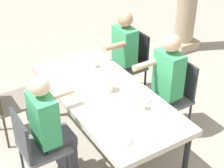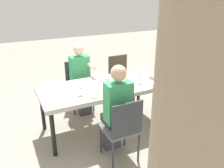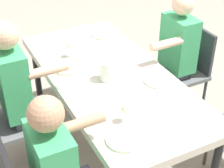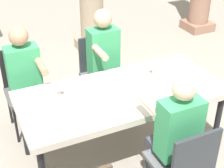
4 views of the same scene
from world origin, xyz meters
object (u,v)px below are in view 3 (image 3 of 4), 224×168
plate_2 (68,67)px  water_pitcher (107,72)px  plate_1 (157,81)px  plate_3 (103,34)px  chair_mid_north (3,119)px  wine_glass_2 (71,46)px  diner_woman_green (172,58)px  chair_mid_south (186,66)px  dining_table (111,82)px  wine_glass_0 (126,109)px  plate_0 (125,139)px  diner_guest_third (23,94)px

plate_2 → water_pitcher: 0.38m
plate_1 → plate_3: size_ratio=0.88×
plate_2 → plate_1: bearing=-133.4°
chair_mid_north → wine_glass_2: size_ratio=6.05×
wine_glass_2 → plate_3: bearing=-58.7°
diner_woman_green → wine_glass_2: 0.93m
chair_mid_north → chair_mid_south: bearing=-90.0°
plate_1 → dining_table: bearing=48.0°
wine_glass_2 → water_pitcher: 0.49m
wine_glass_0 → plate_3: size_ratio=0.61×
chair_mid_north → plate_0: bearing=-144.7°
chair_mid_south → plate_0: bearing=126.9°
dining_table → plate_0: bearing=159.7°
dining_table → diner_guest_third: 0.70m
diner_guest_third → plate_1: 1.04m
diner_guest_third → plate_0: bearing=-153.8°
diner_woman_green → chair_mid_north: bearing=89.9°
diner_woman_green → dining_table: bearing=100.3°
dining_table → water_pitcher: water_pitcher is taller
diner_woman_green → water_pitcher: size_ratio=7.90×
chair_mid_south → plate_2: 1.17m
diner_guest_third → plate_2: diner_guest_third is taller
wine_glass_0 → plate_2: 0.84m
dining_table → plate_2: plate_2 is taller
diner_guest_third → plate_0: size_ratio=5.39×
diner_guest_third → wine_glass_0: 0.88m
dining_table → diner_woman_green: 0.70m
diner_woman_green → wine_glass_0: size_ratio=8.81×
dining_table → chair_mid_south: (0.13, -0.87, -0.15)m
diner_woman_green → plate_2: 0.97m
wine_glass_2 → water_pitcher: water_pitcher is taller
chair_mid_south → plate_2: (0.14, 1.14, 0.22)m
plate_0 → diner_guest_third: bearing=26.2°
chair_mid_south → dining_table: bearing=98.4°
plate_0 → wine_glass_2: (1.16, -0.10, 0.10)m
plate_0 → plate_3: same height
diner_woman_green → plate_0: diner_woman_green is taller
wine_glass_0 → wine_glass_2: wine_glass_2 is taller
plate_0 → plate_2: size_ratio=0.97×
water_pitcher → plate_0: bearing=162.1°
plate_3 → water_pitcher: size_ratio=1.46×
chair_mid_south → diner_guest_third: (-0.00, 1.56, 0.17)m
plate_0 → plate_3: (1.43, -0.54, 0.00)m
chair_mid_north → dining_table: bearing=-98.3°
chair_mid_south → wine_glass_2: (0.31, 1.04, 0.33)m
diner_guest_third → plate_3: size_ratio=5.59×
diner_guest_third → plate_3: bearing=-59.2°
dining_table → plate_0: 0.78m
dining_table → wine_glass_0: size_ratio=13.78×
plate_2 → plate_3: (0.43, -0.54, 0.00)m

